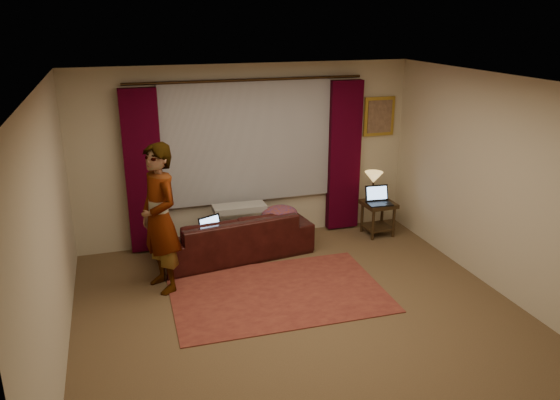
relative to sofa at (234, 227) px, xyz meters
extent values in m
cube|color=brown|center=(0.36, -1.87, -0.44)|extent=(5.00, 5.00, 0.01)
cube|color=silver|center=(0.36, -1.87, 2.17)|extent=(5.00, 5.00, 0.02)
cube|color=#C2B59A|center=(0.36, 0.63, 0.87)|extent=(5.00, 0.02, 2.60)
cube|color=#C2B59A|center=(0.36, -4.37, 0.87)|extent=(5.00, 0.02, 2.60)
cube|color=#C2B59A|center=(-2.14, -1.87, 0.87)|extent=(0.02, 5.00, 2.60)
cube|color=#C2B59A|center=(2.86, -1.87, 0.87)|extent=(0.02, 5.00, 2.60)
cube|color=#95959C|center=(0.36, 0.57, 1.07)|extent=(2.50, 0.05, 1.80)
cube|color=#350111|center=(-1.14, 0.52, 0.75)|extent=(0.50, 0.14, 2.30)
cube|color=#350111|center=(1.86, 0.52, 0.75)|extent=(0.50, 0.14, 2.30)
cylinder|color=black|center=(0.36, 0.52, 1.95)|extent=(0.04, 0.04, 3.40)
cube|color=#B38E2F|center=(2.46, 0.60, 1.32)|extent=(0.50, 0.04, 0.60)
imported|color=black|center=(0.00, 0.00, 0.00)|extent=(2.24, 1.20, 0.86)
cube|color=gray|center=(0.13, 0.20, 0.43)|extent=(0.76, 0.32, 0.09)
ellipsoid|color=brown|center=(0.67, 0.02, 0.11)|extent=(0.56, 0.45, 0.22)
cube|color=maroon|center=(0.26, -1.25, -0.42)|extent=(2.60, 1.76, 0.01)
cube|color=black|center=(2.29, 0.10, -0.17)|extent=(0.48, 0.48, 0.53)
imported|color=gray|center=(-1.05, -0.69, 0.49)|extent=(0.70, 0.70, 1.84)
camera|label=1|loc=(-1.50, -6.95, 2.81)|focal=35.00mm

